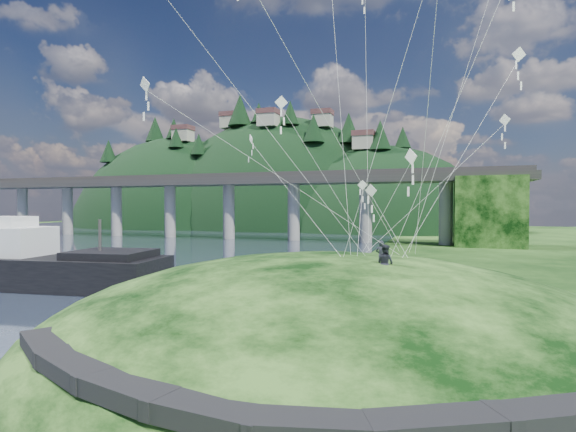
% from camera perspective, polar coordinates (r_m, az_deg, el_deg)
% --- Properties ---
extents(ground, '(320.00, 320.00, 0.00)m').
position_cam_1_polar(ground, '(26.95, -12.71, -15.29)').
color(ground, black).
rests_on(ground, ground).
extents(grass_hill, '(36.00, 32.00, 13.00)m').
position_cam_1_polar(grass_hill, '(26.29, 5.77, -19.15)').
color(grass_hill, black).
rests_on(grass_hill, ground).
extents(footpath, '(22.29, 5.84, 0.83)m').
position_cam_1_polar(footpath, '(14.78, -7.50, -21.05)').
color(footpath, black).
rests_on(footpath, ground).
extents(bridge, '(160.00, 11.00, 15.00)m').
position_cam_1_polar(bridge, '(100.38, -4.67, 2.54)').
color(bridge, '#2D2B2B').
rests_on(bridge, ground).
extents(far_ridge, '(153.00, 70.00, 94.50)m').
position_cam_1_polar(far_ridge, '(155.80, -2.80, -4.17)').
color(far_ridge, black).
rests_on(far_ridge, ground).
extents(work_barge, '(25.38, 9.69, 8.66)m').
position_cam_1_polar(work_barge, '(48.97, -29.71, -5.29)').
color(work_barge, black).
rests_on(work_barge, ground).
extents(wooden_dock, '(12.47, 5.12, 0.88)m').
position_cam_1_polar(wooden_dock, '(33.00, -16.09, -11.49)').
color(wooden_dock, '#352815').
rests_on(wooden_dock, ground).
extents(kite_flyers, '(1.47, 3.54, 1.89)m').
position_cam_1_polar(kite_flyers, '(23.13, 12.12, -3.40)').
color(kite_flyers, '#23252F').
rests_on(kite_flyers, ground).
extents(kite_swarm, '(20.12, 14.03, 19.75)m').
position_cam_1_polar(kite_swarm, '(26.65, 9.98, 21.25)').
color(kite_swarm, white).
rests_on(kite_swarm, ground).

